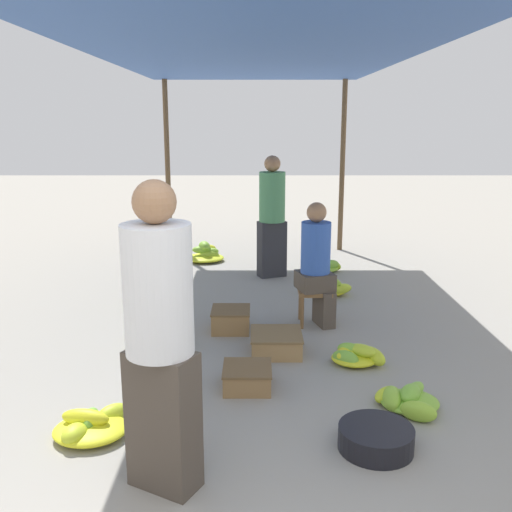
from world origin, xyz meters
TOP-DOWN VIEW (x-y plane):
  - canopy_post_back_left at (-1.39, 7.09)m, footprint 0.08×0.08m
  - canopy_post_back_right at (1.39, 7.09)m, footprint 0.08×0.08m
  - canopy_tarp at (0.00, 3.69)m, footprint 3.18×7.19m
  - vendor_foreground at (-0.51, 0.88)m, footprint 0.51×0.51m
  - stool at (0.62, 3.58)m, footprint 0.34×0.34m
  - vendor_seated at (0.64, 3.57)m, footprint 0.42×0.42m
  - basin_black at (0.79, 1.25)m, footprint 0.49×0.49m
  - banana_pile_left_0 at (-0.88, 2.87)m, footprint 0.54×0.51m
  - banana_pile_left_1 at (-1.09, 1.42)m, footprint 0.50×0.53m
  - banana_pile_left_2 at (-1.17, 4.18)m, footprint 0.46×0.48m
  - banana_pile_left_3 at (-0.75, 6.30)m, footprint 0.59×0.52m
  - banana_pile_right_0 at (1.12, 1.78)m, footprint 0.50×0.53m
  - banana_pile_right_1 at (0.95, 5.70)m, footprint 0.56×0.46m
  - banana_pile_right_2 at (0.88, 2.58)m, footprint 0.50×0.40m
  - banana_pile_right_3 at (0.93, 4.59)m, footprint 0.49×0.40m
  - crate_near at (-0.05, 2.12)m, footprint 0.38×0.38m
  - crate_mid at (0.20, 2.82)m, footprint 0.47×0.47m
  - crate_far at (-0.24, 3.39)m, footprint 0.39×0.39m
  - shopper_walking_mid at (0.23, 5.45)m, footprint 0.45×0.45m

SIDE VIEW (x-z plane):
  - banana_pile_right_0 at x=1.12m, z-range -0.02..0.16m
  - banana_pile_right_1 at x=0.95m, z-range -0.02..0.16m
  - banana_pile_left_1 at x=-1.09m, z-range -0.02..0.16m
  - banana_pile_left_0 at x=-0.88m, z-range -0.02..0.17m
  - basin_black at x=0.79m, z-range 0.00..0.15m
  - banana_pile_right_2 at x=0.88m, z-range -0.01..0.17m
  - banana_pile_left_2 at x=-1.17m, z-range -0.06..0.22m
  - crate_near at x=-0.05m, z-range 0.00..0.18m
  - banana_pile_right_3 at x=0.93m, z-range -0.02..0.20m
  - crate_mid at x=0.20m, z-range 0.00..0.19m
  - banana_pile_left_3 at x=-0.75m, z-range -0.05..0.25m
  - crate_far at x=-0.24m, z-range 0.00..0.22m
  - stool at x=0.62m, z-range 0.12..0.49m
  - vendor_seated at x=0.64m, z-range 0.02..1.30m
  - shopper_walking_mid at x=0.23m, z-range 0.03..1.65m
  - vendor_foreground at x=-0.51m, z-range 0.03..1.81m
  - canopy_post_back_left at x=-1.39m, z-range 0.00..2.68m
  - canopy_post_back_right at x=1.39m, z-range 0.00..2.68m
  - canopy_tarp at x=0.00m, z-range 2.68..2.72m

